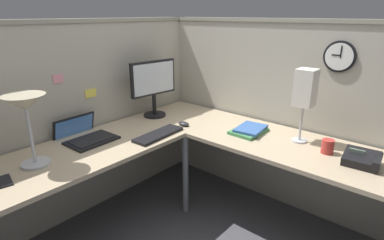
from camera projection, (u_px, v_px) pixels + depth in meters
The scene contains 18 objects.
ground_plane at pixel (187, 227), 2.47m from camera, with size 6.80×6.80×0.00m, color #47474C.
cubicle_wall_back at pixel (75, 122), 2.48m from camera, with size 2.57×0.12×1.58m.
cubicle_wall_right at pixel (276, 114), 2.67m from camera, with size 0.12×2.37×1.58m.
desk at pixel (178, 165), 2.13m from camera, with size 2.35×2.15×0.73m.
monitor at pixel (154, 84), 2.73m from camera, with size 0.46×0.20×0.50m.
laptop at pixel (84, 135), 2.31m from camera, with size 0.35×0.39×0.22m.
keyboard at pixel (159, 134), 2.36m from camera, with size 0.43×0.14×0.02m, color black.
computer_mouse at pixel (184, 124), 2.57m from camera, with size 0.06×0.10×0.03m, color #232326.
desk_lamp_dome at pixel (26, 109), 1.80m from camera, with size 0.24×0.24×0.44m.
cell_phone at pixel (4, 181), 1.72m from camera, with size 0.07×0.14×0.01m, color black.
office_phone at pixel (363, 160), 1.90m from camera, with size 0.20×0.22×0.11m.
book_stack at pixel (249, 130), 2.42m from camera, with size 0.30×0.23×0.04m.
desk_lamp_paper at pixel (305, 90), 2.14m from camera, with size 0.13×0.13×0.53m.
coffee_mug at pixel (328, 146), 2.06m from camera, with size 0.08×0.08×0.10m, color #B2332D.
wall_clock at pixel (340, 57), 2.18m from camera, with size 0.04×0.22×0.22m.
pinned_note_leftmost at pixel (91, 93), 2.47m from camera, with size 0.10×0.00×0.07m, color #EAD84C.
pinned_note_middle at pixel (58, 79), 2.24m from camera, with size 0.08×0.00×0.06m, color pink.
pinned_note_rightmost at pixel (16, 98), 2.05m from camera, with size 0.07×0.00×0.08m, color #EAD84C.
Camera 1 is at (-1.54, -1.36, 1.62)m, focal length 28.95 mm.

